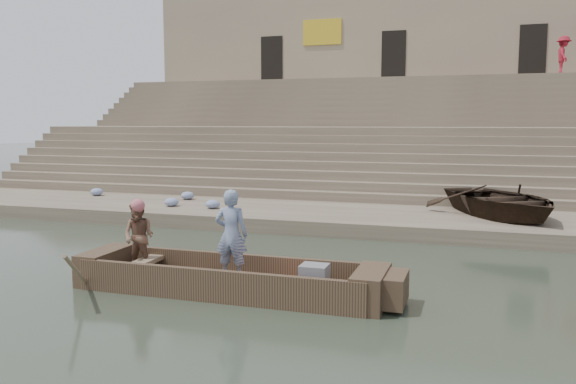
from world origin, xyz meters
The scene contains 14 objects.
ground centered at (0.00, 0.00, 0.00)m, with size 120.00×120.00×0.00m, color #293225.
lower_landing centered at (0.00, 8.00, 0.20)m, with size 32.00×4.00×0.40m, color gray.
mid_landing centered at (0.00, 15.50, 1.40)m, with size 32.00×3.00×2.80m, color gray.
upper_landing centered at (0.00, 22.50, 2.60)m, with size 32.00×3.00×5.20m, color gray.
ghat_steps centered at (0.00, 17.19, 1.80)m, with size 32.00×11.00×5.20m.
building_wall centered at (0.00, 26.50, 5.60)m, with size 32.00×5.07×11.20m.
main_rowboat centered at (-1.69, 0.67, 0.11)m, with size 5.00×1.30×0.22m, color brown.
rowboat_trim centered at (-1.48, 0.67, 0.31)m, with size 6.04×2.63×1.97m.
standing_man centered at (-1.66, 0.76, 1.03)m, with size 0.59×0.39×1.62m, color navy.
rowing_man centered at (-3.56, 0.80, 0.87)m, with size 0.63×0.49×1.30m, color #226848.
television centered at (-0.11, 0.67, 0.42)m, with size 0.46×0.42×0.40m.
beached_rowboat centered at (3.15, 8.46, 0.85)m, with size 3.13×4.38×0.91m, color #2D2116.
pedestrian centered at (6.22, 22.20, 6.11)m, with size 1.18×0.68×1.83m, color maroon.
cloth_bundles centered at (-7.22, 8.23, 0.53)m, with size 5.71×2.09×0.26m.
Camera 1 is at (2.42, -8.71, 3.03)m, focal length 36.65 mm.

